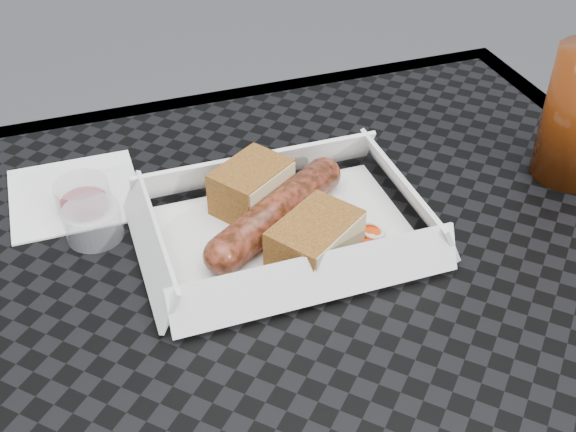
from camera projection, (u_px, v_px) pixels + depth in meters
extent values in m
cube|color=black|center=(305.00, 345.00, 0.55)|extent=(0.80, 0.80, 0.01)
cube|color=black|center=(190.00, 112.00, 0.84)|extent=(0.80, 0.03, 0.03)
cylinder|color=black|center=(433.00, 291.00, 1.13)|extent=(0.03, 0.03, 0.73)
cube|color=white|center=(284.00, 234.00, 0.64)|extent=(0.22, 0.15, 0.00)
cylinder|color=maroon|center=(277.00, 212.00, 0.63)|extent=(0.14, 0.11, 0.03)
sphere|color=maroon|center=(323.00, 174.00, 0.68)|extent=(0.03, 0.03, 0.03)
sphere|color=maroon|center=(223.00, 256.00, 0.59)|extent=(0.03, 0.03, 0.03)
cube|color=brown|center=(251.00, 187.00, 0.66)|extent=(0.08, 0.08, 0.04)
cube|color=brown|center=(315.00, 240.00, 0.60)|extent=(0.09, 0.08, 0.04)
cylinder|color=#DF3B09|center=(360.00, 244.00, 0.62)|extent=(0.02, 0.02, 0.00)
torus|color=white|center=(372.00, 246.00, 0.62)|extent=(0.02, 0.02, 0.00)
cube|color=#B2D17F|center=(371.00, 239.00, 0.63)|extent=(0.02, 0.02, 0.00)
cube|color=white|center=(75.00, 194.00, 0.69)|extent=(0.12, 0.12, 0.00)
cylinder|color=maroon|center=(83.00, 197.00, 0.66)|extent=(0.05, 0.05, 0.03)
cylinder|color=silver|center=(93.00, 223.00, 0.63)|extent=(0.05, 0.05, 0.03)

